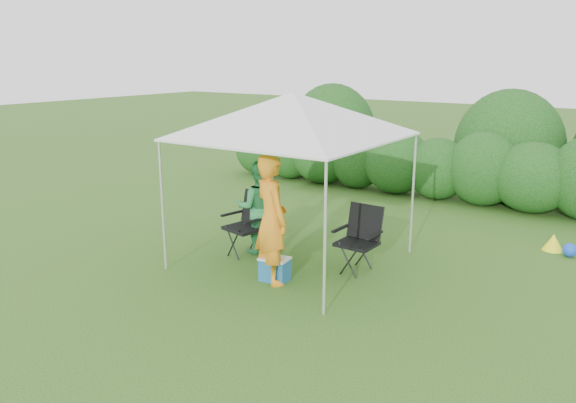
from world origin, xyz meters
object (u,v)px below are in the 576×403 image
Objects in this scene: canopy at (293,115)px; cooler at (275,269)px; chair_right at (360,234)px; man at (271,219)px; woman at (259,207)px; chair_left at (249,220)px.

canopy is 2.46m from cooler.
chair_right is 1.54m from man.
chair_left is at bearing 17.41° from woman.
chair_right is at bearing -97.18° from man.
canopy is 2.03m from chair_left.
man reaches higher than chair_right.
chair_right is 0.53× the size of man.
chair_right is 0.65× the size of woman.
woman reaches higher than cooler.
cooler is at bearing -73.57° from canopy.
cooler is at bearing -22.63° from chair_left.
man is at bearing -107.11° from cooler.
chair_left is 2.28× the size of cooler.
canopy is 1.89× the size of woman.
woman is at bearing -170.76° from chair_right.
cooler is at bearing -70.96° from man.
chair_right is at bearing 45.56° from cooler.
chair_left is at bearing -167.05° from chair_right.
woman is 1.48m from cooler.
canopy reaches higher than chair_left.
chair_right is (1.14, 0.23, -1.86)m from canopy.
man is at bearing 101.38° from woman.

